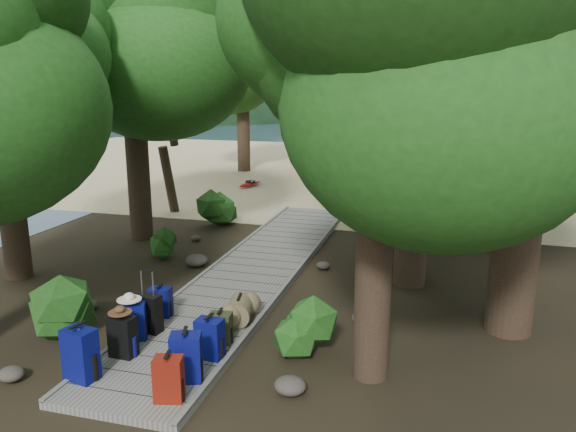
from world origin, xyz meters
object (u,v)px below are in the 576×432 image
(backpack_left_b, at_px, (123,334))
(sun_lounger, at_px, (417,193))
(backpack_left_c, at_px, (134,319))
(backpack_right_d, at_px, (220,326))
(backpack_left_a, at_px, (80,352))
(suitcase_on_boardwalk, at_px, (149,313))
(backpack_right_b, at_px, (186,355))
(backpack_right_a, at_px, (169,377))
(duffel_right_khaki, at_px, (240,310))
(kayak, at_px, (250,183))
(backpack_left_d, at_px, (160,300))
(backpack_right_c, at_px, (210,336))
(lone_suitcase_on_sand, at_px, (329,196))

(backpack_left_b, distance_m, sun_lounger, 13.70)
(backpack_left_c, bearing_deg, backpack_right_d, -12.15)
(sun_lounger, bearing_deg, backpack_left_a, -85.03)
(backpack_right_d, bearing_deg, suitcase_on_boardwalk, 171.13)
(backpack_left_b, height_order, backpack_right_b, backpack_right_b)
(backpack_right_a, bearing_deg, sun_lounger, 66.54)
(backpack_left_b, distance_m, backpack_right_b, 1.31)
(duffel_right_khaki, bearing_deg, backpack_left_c, -152.98)
(backpack_left_b, xyz_separation_m, backpack_right_d, (1.26, 0.82, -0.08))
(backpack_right_b, relative_size, duffel_right_khaki, 1.16)
(suitcase_on_boardwalk, bearing_deg, backpack_left_a, -84.47)
(backpack_left_c, relative_size, backpack_right_d, 1.24)
(kayak, distance_m, sun_lounger, 6.74)
(backpack_left_d, xyz_separation_m, backpack_right_c, (1.47, -1.20, 0.05))
(backpack_right_c, bearing_deg, backpack_left_c, 174.21)
(backpack_right_a, height_order, duffel_right_khaki, backpack_right_a)
(backpack_left_b, distance_m, backpack_left_d, 1.52)
(sun_lounger, bearing_deg, backpack_right_c, -80.03)
(lone_suitcase_on_sand, bearing_deg, backpack_left_c, -113.31)
(backpack_left_a, bearing_deg, duffel_right_khaki, 70.03)
(backpack_left_b, bearing_deg, suitcase_on_boardwalk, 96.17)
(backpack_right_b, bearing_deg, backpack_left_a, 176.44)
(duffel_right_khaki, distance_m, sun_lounger, 11.78)
(kayak, bearing_deg, duffel_right_khaki, -56.89)
(backpack_right_a, xyz_separation_m, lone_suitcase_on_sand, (-0.42, 12.59, -0.09))
(backpack_left_b, distance_m, suitcase_on_boardwalk, 0.88)
(backpack_left_d, distance_m, backpack_right_d, 1.59)
(backpack_left_c, xyz_separation_m, suitcase_on_boardwalk, (0.09, 0.33, -0.02))
(backpack_left_d, height_order, backpack_right_d, backpack_left_d)
(backpack_left_b, bearing_deg, sun_lounger, 77.67)
(backpack_left_c, relative_size, suitcase_on_boardwalk, 1.06)
(suitcase_on_boardwalk, bearing_deg, backpack_right_c, -12.11)
(backpack_right_a, distance_m, duffel_right_khaki, 2.58)
(backpack_right_b, distance_m, duffel_right_khaki, 2.06)
(backpack_left_d, xyz_separation_m, suitcase_on_boardwalk, (0.13, -0.63, 0.03))
(backpack_left_d, xyz_separation_m, backpack_right_b, (1.42, -1.91, 0.09))
(backpack_right_a, relative_size, backpack_right_d, 1.22)
(backpack_left_a, bearing_deg, sun_lounger, 85.64)
(backpack_left_b, relative_size, suitcase_on_boardwalk, 1.09)
(duffel_right_khaki, xyz_separation_m, suitcase_on_boardwalk, (-1.32, -0.78, 0.10))
(backpack_left_d, relative_size, backpack_right_a, 0.87)
(backpack_left_d, height_order, backpack_right_b, backpack_right_b)
(backpack_left_a, bearing_deg, suitcase_on_boardwalk, 96.00)
(backpack_left_c, height_order, backpack_right_a, backpack_left_c)
(sun_lounger, bearing_deg, backpack_left_c, -86.30)
(backpack_left_d, distance_m, backpack_right_a, 2.82)
(backpack_left_a, bearing_deg, backpack_left_c, 98.42)
(suitcase_on_boardwalk, bearing_deg, kayak, 113.03)
(backpack_right_d, bearing_deg, backpack_left_c, -175.42)
(backpack_right_a, xyz_separation_m, backpack_right_d, (0.01, 1.75, -0.06))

